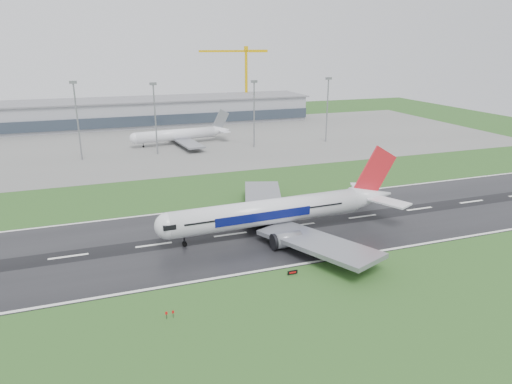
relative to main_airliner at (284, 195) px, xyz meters
name	(u,v)px	position (x,y,z in m)	size (l,w,h in m)	color
ground	(154,245)	(-34.21, 2.20, -10.17)	(520.00, 520.00, 0.00)	#244D1C
runway	(154,245)	(-34.21, 2.20, -10.12)	(400.00, 45.00, 0.10)	black
apron	(121,146)	(-34.21, 127.20, -10.13)	(400.00, 130.00, 0.08)	slate
terminal	(113,114)	(-34.21, 187.20, -2.67)	(240.00, 36.00, 15.00)	gray
main_airliner	(284,195)	(0.00, 0.00, 0.00)	(68.24, 64.99, 20.15)	silver
parked_airliner	(180,129)	(-5.69, 121.22, -2.40)	(52.51, 48.89, 15.39)	silver
tower_crane	(246,82)	(55.90, 202.20, 12.91)	(46.94, 2.56, 46.17)	#E1AD06
runway_sign	(292,273)	(-7.64, -23.51, -9.65)	(2.30, 0.26, 1.04)	black
floodmast_2	(78,123)	(-51.92, 102.20, 5.98)	(0.64, 0.64, 32.31)	gray
floodmast_3	(155,121)	(-19.53, 102.20, 5.24)	(0.64, 0.64, 30.83)	gray
floodmast_4	(254,116)	(27.01, 102.20, 5.14)	(0.64, 0.64, 30.63)	gray
floodmast_5	(327,111)	(65.95, 102.20, 5.37)	(0.64, 0.64, 31.08)	gray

